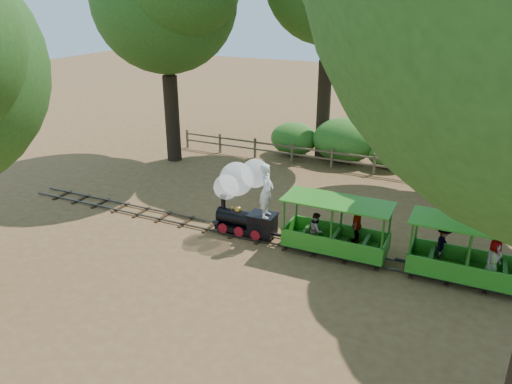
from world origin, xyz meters
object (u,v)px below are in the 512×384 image
at_px(fence, 353,160).
at_px(carriage_rear, 466,257).
at_px(carriage_front, 337,232).
at_px(locomotive, 243,191).

bearing_deg(fence, carriage_rear, -55.87).
distance_m(carriage_front, fence, 8.14).
relative_size(carriage_front, carriage_rear, 1.00).
distance_m(carriage_rear, fence, 9.60).
height_order(locomotive, carriage_rear, locomotive).
bearing_deg(fence, locomotive, -102.00).
bearing_deg(locomotive, carriage_rear, 0.00).
height_order(carriage_rear, fence, carriage_rear).
relative_size(carriage_front, fence, 0.19).
relative_size(locomotive, carriage_rear, 0.83).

